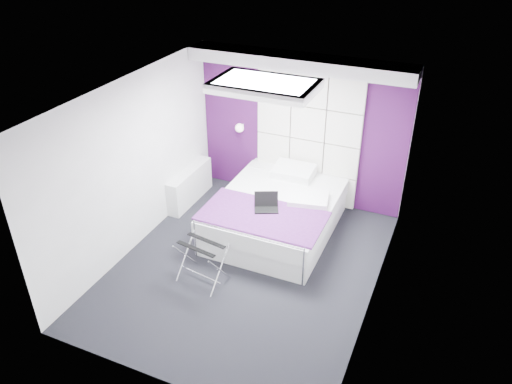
% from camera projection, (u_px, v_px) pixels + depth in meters
% --- Properties ---
extents(floor, '(4.40, 4.40, 0.00)m').
position_uv_depth(floor, '(247.00, 266.00, 7.28)').
color(floor, black).
rests_on(floor, ground).
extents(ceiling, '(4.40, 4.40, 0.00)m').
position_uv_depth(ceiling, '(245.00, 96.00, 5.97)').
color(ceiling, white).
rests_on(ceiling, wall_back).
extents(wall_back, '(3.60, 0.00, 3.60)m').
position_uv_depth(wall_back, '(301.00, 129.00, 8.37)').
color(wall_back, silver).
rests_on(wall_back, floor).
extents(wall_left, '(0.00, 4.40, 4.40)m').
position_uv_depth(wall_left, '(134.00, 165.00, 7.24)').
color(wall_left, silver).
rests_on(wall_left, floor).
extents(wall_right, '(0.00, 4.40, 4.40)m').
position_uv_depth(wall_right, '(382.00, 219.00, 6.01)').
color(wall_right, silver).
rests_on(wall_right, floor).
extents(accent_wall, '(3.58, 0.02, 2.58)m').
position_uv_depth(accent_wall, '(300.00, 130.00, 8.36)').
color(accent_wall, '#3C0E40').
rests_on(accent_wall, wall_back).
extents(soffit, '(3.58, 0.50, 0.20)m').
position_uv_depth(soffit, '(299.00, 62.00, 7.56)').
color(soffit, white).
rests_on(soffit, wall_back).
extents(headboard, '(1.80, 0.08, 2.30)m').
position_uv_depth(headboard, '(308.00, 139.00, 8.33)').
color(headboard, white).
rests_on(headboard, wall_back).
extents(skylight, '(1.36, 0.86, 0.12)m').
position_uv_depth(skylight, '(265.00, 85.00, 6.47)').
color(skylight, white).
rests_on(skylight, ceiling).
extents(wall_lamp, '(0.15, 0.15, 0.15)m').
position_uv_depth(wall_lamp, '(240.00, 127.00, 8.66)').
color(wall_lamp, white).
rests_on(wall_lamp, wall_back).
extents(radiator, '(0.22, 1.20, 0.60)m').
position_uv_depth(radiator, '(190.00, 186.00, 8.74)').
color(radiator, white).
rests_on(radiator, floor).
extents(bed, '(1.83, 2.22, 0.77)m').
position_uv_depth(bed, '(276.00, 213.00, 7.92)').
color(bed, white).
rests_on(bed, floor).
extents(nightstand, '(0.48, 0.37, 0.05)m').
position_uv_depth(nightstand, '(265.00, 165.00, 8.78)').
color(nightstand, white).
rests_on(nightstand, wall_back).
extents(luggage_rack, '(0.62, 0.46, 0.61)m').
position_uv_depth(luggage_rack, '(202.00, 262.00, 6.88)').
color(luggage_rack, silver).
rests_on(luggage_rack, floor).
extents(laptop, '(0.36, 0.25, 0.25)m').
position_uv_depth(laptop, '(268.00, 205.00, 7.46)').
color(laptop, black).
rests_on(laptop, bed).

